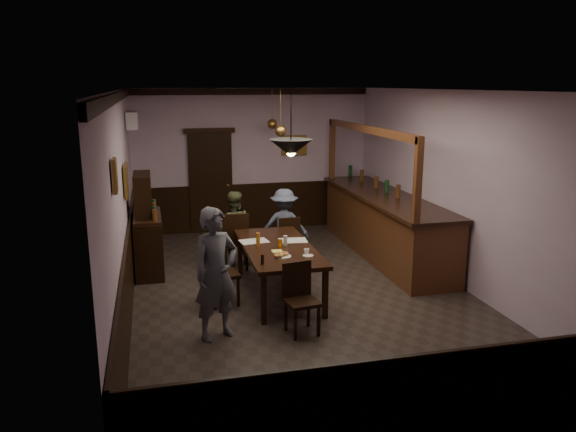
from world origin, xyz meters
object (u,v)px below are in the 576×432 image
object	(u,v)px
chair_side	(217,270)
pendant_brass_far	(272,124)
coffee_cup	(307,251)
pendant_brass_mid	(281,131)
bar_counter	(384,223)
dining_table	(278,250)
person_seated_left	(233,228)
chair_near	(300,295)
chair_far_left	(236,239)
chair_far_right	(288,239)
soda_can	(280,243)
pendant_iron	(291,148)
person_seated_right	(284,225)
person_standing	(216,274)
sideboard	(147,233)

from	to	relation	value
chair_side	pendant_brass_far	xyz separation A→B (m)	(1.56, 3.50, 1.77)
coffee_cup	pendant_brass_mid	world-z (taller)	pendant_brass_mid
bar_counter	dining_table	bearing A→B (deg)	-147.61
person_seated_left	pendant_brass_mid	bearing A→B (deg)	-166.02
dining_table	chair_near	distance (m)	1.34
chair_far_left	chair_far_right	world-z (taller)	chair_far_left
soda_can	pendant_brass_far	distance (m)	3.73
chair_near	pendant_iron	world-z (taller)	pendant_iron
person_seated_right	chair_side	bearing A→B (deg)	66.00
chair_far_left	pendant_iron	bearing A→B (deg)	105.91
person_seated_left	person_seated_right	world-z (taller)	same
person_seated_left	soda_can	world-z (taller)	person_seated_left
chair_far_left	person_seated_left	distance (m)	0.30
person_standing	chair_near	bearing A→B (deg)	-30.13
coffee_cup	sideboard	bearing A→B (deg)	137.23
person_standing	pendant_iron	bearing A→B (deg)	-2.71
chair_far_left	pendant_brass_far	xyz separation A→B (m)	(1.08, 2.02, 1.75)
dining_table	pendant_iron	bearing A→B (deg)	-90.32
pendant_iron	chair_far_left	bearing A→B (deg)	102.09
bar_counter	chair_side	bearing A→B (deg)	-152.65
person_seated_left	pendant_brass_mid	world-z (taller)	pendant_brass_mid
dining_table	bar_counter	xyz separation A→B (m)	(2.32, 1.47, -0.08)
person_seated_left	soda_can	xyz separation A→B (m)	(0.46, -1.62, 0.16)
person_seated_left	pendant_iron	xyz separation A→B (m)	(0.44, -2.35, 1.64)
person_seated_right	person_seated_left	bearing A→B (deg)	14.01
pendant_brass_far	coffee_cup	bearing A→B (deg)	-95.03
person_seated_right	bar_counter	distance (m)	1.87
person_seated_left	pendant_brass_mid	xyz separation A→B (m)	(0.87, 0.13, 1.64)
chair_far_left	coffee_cup	xyz separation A→B (m)	(0.74, -1.78, 0.25)
chair_near	person_seated_right	world-z (taller)	person_seated_right
chair_far_left	person_seated_right	world-z (taller)	person_seated_right
bar_counter	pendant_brass_mid	bearing A→B (deg)	173.61
pendant_iron	chair_side	bearing A→B (deg)	147.41
chair_near	chair_far_right	bearing A→B (deg)	71.17
pendant_iron	pendant_brass_mid	bearing A→B (deg)	80.09
chair_side	soda_can	world-z (taller)	chair_side
soda_can	sideboard	bearing A→B (deg)	139.98
chair_side	pendant_brass_mid	bearing A→B (deg)	-45.29
person_seated_right	sideboard	size ratio (longest dim) A/B	0.78
pendant_brass_far	dining_table	bearing A→B (deg)	-100.82
chair_far_right	person_standing	bearing A→B (deg)	55.48
chair_near	pendant_brass_far	xyz separation A→B (m)	(0.65, 4.62, 1.80)
sideboard	pendant_brass_far	world-z (taller)	pendant_brass_far
chair_far_right	coffee_cup	bearing A→B (deg)	81.23
bar_counter	chair_far_left	bearing A→B (deg)	-175.82
chair_far_right	chair_near	world-z (taller)	chair_near
chair_side	bar_counter	bearing A→B (deg)	-72.27
chair_far_left	chair_near	distance (m)	2.63
soda_can	coffee_cup	bearing A→B (deg)	-57.85
person_seated_left	sideboard	bearing A→B (deg)	6.50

